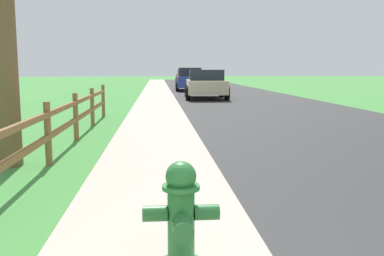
# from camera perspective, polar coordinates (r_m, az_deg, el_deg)

# --- Properties ---
(ground_plane) EXTENTS (120.00, 120.00, 0.00)m
(ground_plane) POSITION_cam_1_polar(r_m,az_deg,el_deg) (26.42, -2.53, 4.47)
(ground_plane) COLOR #41873C
(road_asphalt) EXTENTS (7.00, 66.00, 0.01)m
(road_asphalt) POSITION_cam_1_polar(r_m,az_deg,el_deg) (28.75, 4.34, 4.74)
(road_asphalt) COLOR #303030
(road_asphalt) RESTS_ON ground
(curb_concrete) EXTENTS (6.00, 66.00, 0.01)m
(curb_concrete) POSITION_cam_1_polar(r_m,az_deg,el_deg) (28.47, -8.74, 4.64)
(curb_concrete) COLOR #BBA797
(curb_concrete) RESTS_ON ground
(grass_verge) EXTENTS (5.00, 66.00, 0.00)m
(grass_verge) POSITION_cam_1_polar(r_m,az_deg,el_deg) (28.62, -11.75, 4.59)
(grass_verge) COLOR #41873C
(grass_verge) RESTS_ON ground
(fire_hydrant) EXTENTS (0.62, 0.51, 0.86)m
(fire_hydrant) POSITION_cam_1_polar(r_m,az_deg,el_deg) (3.51, -1.44, -11.15)
(fire_hydrant) COLOR #287233
(fire_hydrant) RESTS_ON ground
(rail_fence) EXTENTS (0.11, 12.26, 1.05)m
(rail_fence) POSITION_cam_1_polar(r_m,az_deg,el_deg) (8.54, -16.64, 1.05)
(rail_fence) COLOR brown
(rail_fence) RESTS_ON ground
(parked_suv_beige) EXTENTS (2.32, 4.46, 1.51)m
(parked_suv_beige) POSITION_cam_1_polar(r_m,az_deg,el_deg) (22.74, 1.84, 5.84)
(parked_suv_beige) COLOR #C6B793
(parked_suv_beige) RESTS_ON ground
(parked_car_blue) EXTENTS (2.15, 4.92, 1.62)m
(parked_car_blue) POSITION_cam_1_polar(r_m,az_deg,el_deg) (31.31, -0.34, 6.50)
(parked_car_blue) COLOR navy
(parked_car_blue) RESTS_ON ground
(parked_car_white) EXTENTS (2.15, 4.91, 1.64)m
(parked_car_white) POSITION_cam_1_polar(r_m,az_deg,el_deg) (39.66, -0.36, 6.84)
(parked_car_white) COLOR white
(parked_car_white) RESTS_ON ground
(parked_car_red) EXTENTS (2.35, 4.41, 1.44)m
(parked_car_red) POSITION_cam_1_polar(r_m,az_deg,el_deg) (49.50, -0.91, 6.90)
(parked_car_red) COLOR maroon
(parked_car_red) RESTS_ON ground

